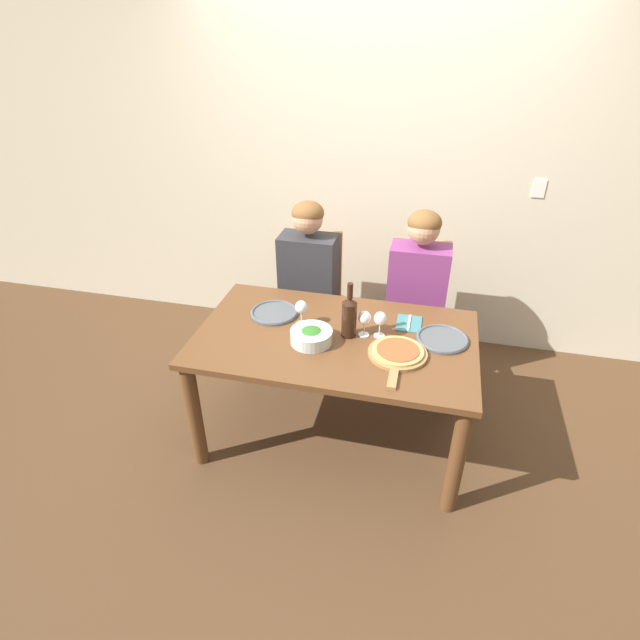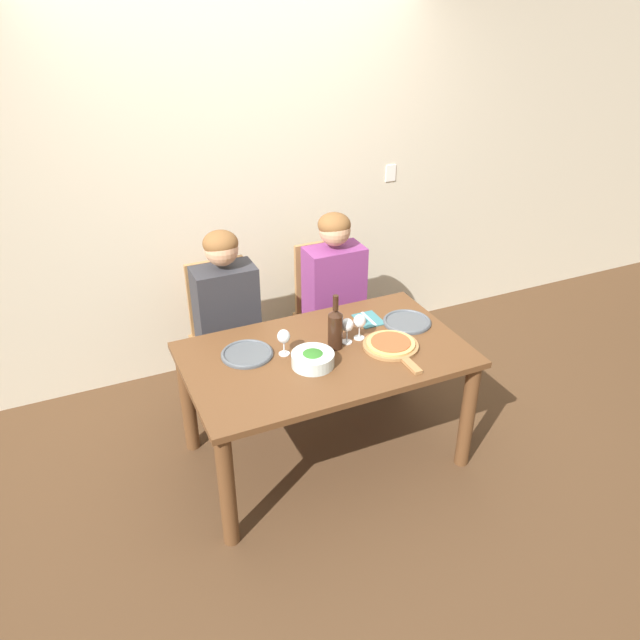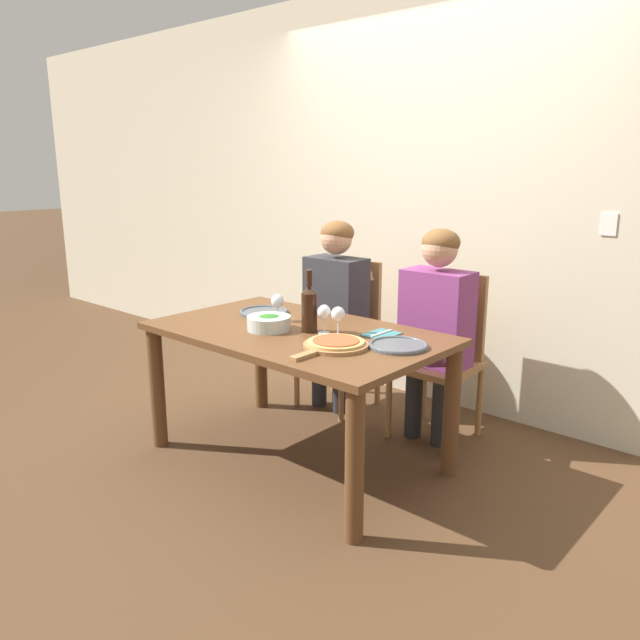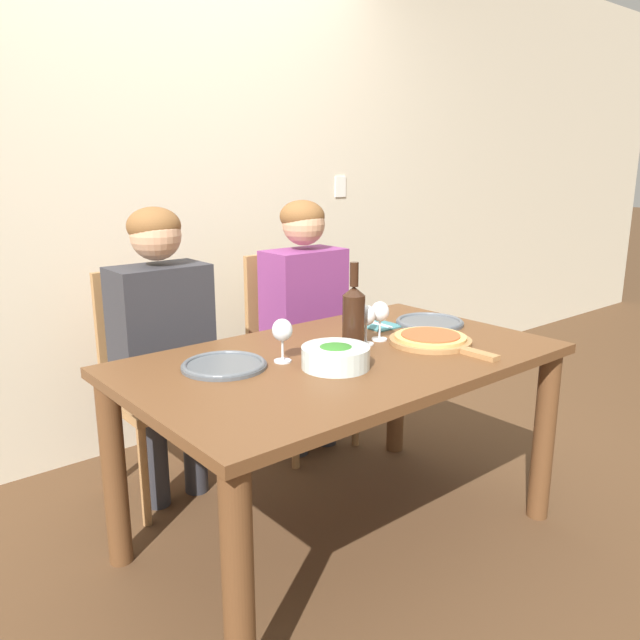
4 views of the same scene
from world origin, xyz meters
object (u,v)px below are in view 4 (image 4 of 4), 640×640
(broccoli_bowl, at_px, (336,357))
(wine_glass_centre, at_px, (366,317))
(wine_bottle, at_px, (354,316))
(fork_on_napkin, at_px, (377,325))
(person_woman, at_px, (163,329))
(chair_right, at_px, (292,344))
(chair_left, at_px, (154,375))
(dinner_plate_left, at_px, (224,365))
(dinner_plate_right, at_px, (430,322))
(wine_glass_left, at_px, (282,332))
(pizza_on_board, at_px, (432,340))
(person_man, at_px, (306,303))
(wine_glass_right, at_px, (380,313))

(broccoli_bowl, xyz_separation_m, wine_glass_centre, (0.26, 0.13, 0.07))
(wine_bottle, xyz_separation_m, fork_on_napkin, (0.31, 0.19, -0.12))
(person_woman, bearing_deg, chair_right, 8.84)
(chair_left, relative_size, person_woman, 0.78)
(dinner_plate_left, xyz_separation_m, fork_on_napkin, (0.78, 0.07, -0.01))
(dinner_plate_left, height_order, dinner_plate_right, same)
(wine_glass_left, bearing_deg, wine_bottle, -10.06)
(wine_glass_left, height_order, wine_glass_centre, same)
(pizza_on_board, bearing_deg, chair_right, 87.18)
(dinner_plate_right, bearing_deg, person_woman, 146.13)
(pizza_on_board, relative_size, wine_glass_centre, 2.97)
(wine_glass_left, xyz_separation_m, fork_on_napkin, (0.60, 0.14, -0.10))
(person_man, bearing_deg, person_woman, 180.00)
(chair_left, xyz_separation_m, dinner_plate_left, (-0.06, -0.68, 0.23))
(broccoli_bowl, relative_size, wine_glass_left, 1.51)
(person_woman, distance_m, fork_on_napkin, 0.87)
(chair_right, bearing_deg, fork_on_napkin, -91.22)
(pizza_on_board, xyz_separation_m, wine_glass_right, (-0.12, 0.16, 0.09))
(chair_right, relative_size, person_woman, 0.78)
(wine_bottle, bearing_deg, chair_left, 117.29)
(dinner_plate_left, xyz_separation_m, dinner_plate_right, (0.97, -0.05, 0.00))
(person_woman, bearing_deg, person_man, 0.00)
(chair_right, bearing_deg, wine_glass_left, -129.13)
(person_woman, height_order, wine_glass_centre, person_woman)
(chair_right, relative_size, person_man, 0.78)
(chair_left, relative_size, broccoli_bowl, 4.18)
(person_woman, relative_size, wine_glass_left, 8.08)
(wine_bottle, bearing_deg, wine_glass_right, 10.61)
(dinner_plate_left, height_order, pizza_on_board, pizza_on_board)
(chair_right, xyz_separation_m, pizza_on_board, (-0.05, -0.93, 0.23))
(person_woman, xyz_separation_m, wine_glass_centre, (0.49, -0.66, 0.09))
(wine_bottle, xyz_separation_m, wine_glass_centre, (0.08, 0.02, -0.02))
(person_woman, distance_m, dinner_plate_left, 0.56)
(person_man, height_order, wine_glass_right, person_man)
(wine_bottle, distance_m, broccoli_bowl, 0.23)
(wine_bottle, distance_m, wine_glass_right, 0.17)
(chair_left, height_order, wine_glass_left, chair_left)
(person_man, relative_size, broccoli_bowl, 5.36)
(person_woman, distance_m, dinner_plate_right, 1.10)
(wine_bottle, height_order, fork_on_napkin, wine_bottle)
(fork_on_napkin, bearing_deg, dinner_plate_left, -174.75)
(broccoli_bowl, relative_size, fork_on_napkin, 1.27)
(wine_glass_centre, bearing_deg, pizza_on_board, -37.01)
(wine_bottle, height_order, dinner_plate_left, wine_bottle)
(person_woman, relative_size, wine_bottle, 3.80)
(dinner_plate_left, relative_size, wine_glass_right, 1.87)
(wine_glass_right, bearing_deg, person_man, 76.05)
(chair_left, height_order, chair_right, same)
(chair_left, bearing_deg, dinner_plate_left, -94.80)
(person_woman, distance_m, wine_glass_left, 0.65)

